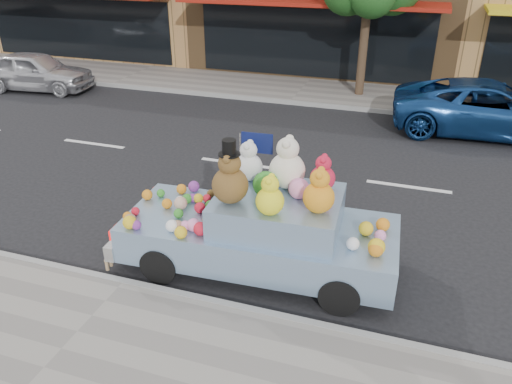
% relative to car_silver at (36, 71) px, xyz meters
% --- Properties ---
extents(ground, '(120.00, 120.00, 0.00)m').
position_rel_car_silver_xyz_m(ground, '(8.90, -3.83, -0.67)').
color(ground, black).
rests_on(ground, ground).
extents(near_sidewalk, '(60.00, 3.00, 0.12)m').
position_rel_car_silver_xyz_m(near_sidewalk, '(8.90, -10.33, -0.61)').
color(near_sidewalk, gray).
rests_on(near_sidewalk, ground).
extents(far_sidewalk, '(60.00, 3.00, 0.12)m').
position_rel_car_silver_xyz_m(far_sidewalk, '(8.90, 2.67, -0.61)').
color(far_sidewalk, gray).
rests_on(far_sidewalk, ground).
extents(near_kerb, '(60.00, 0.12, 0.13)m').
position_rel_car_silver_xyz_m(near_kerb, '(8.90, -8.83, -0.60)').
color(near_kerb, gray).
rests_on(near_kerb, ground).
extents(far_kerb, '(60.00, 0.12, 0.13)m').
position_rel_car_silver_xyz_m(far_kerb, '(8.90, 1.17, -0.60)').
color(far_kerb, gray).
rests_on(far_kerb, ground).
extents(car_silver, '(4.08, 2.02, 1.34)m').
position_rel_car_silver_xyz_m(car_silver, '(0.00, 0.00, 0.00)').
color(car_silver, silver).
rests_on(car_silver, ground).
extents(car_blue, '(5.21, 2.57, 1.42)m').
position_rel_car_silver_xyz_m(car_blue, '(14.72, 0.29, 0.04)').
color(car_blue, navy).
rests_on(car_blue, ground).
extents(art_car, '(4.57, 1.98, 2.33)m').
position_rel_car_silver_xyz_m(art_car, '(10.75, -7.65, 0.13)').
color(art_car, black).
rests_on(art_car, ground).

